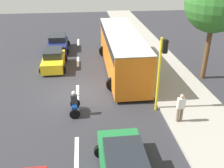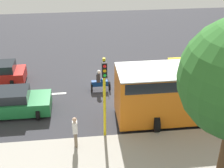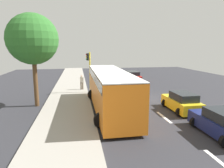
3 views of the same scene
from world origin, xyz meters
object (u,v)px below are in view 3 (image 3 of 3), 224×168
object	(u,v)px
city_bus	(110,88)
pedestrian_near_signal	(82,82)
car_yellow_cab	(182,102)
car_dark_blue	(223,124)
motorcycle	(133,86)
car_red	(132,76)
street_tree_center	(33,39)
car_green	(108,79)
traffic_light_corner	(89,67)

from	to	relation	value
city_bus	pedestrian_near_signal	distance (m)	8.15
car_yellow_cab	car_dark_blue	bearing A→B (deg)	90.08
motorcycle	pedestrian_near_signal	xyz separation A→B (m)	(5.75, -1.69, 0.42)
car_yellow_cab	pedestrian_near_signal	size ratio (longest dim) A/B	2.25
motorcycle	car_dark_blue	bearing A→B (deg)	98.89
motorcycle	car_red	bearing A→B (deg)	-104.27
car_dark_blue	car_yellow_cab	distance (m)	4.61
street_tree_center	car_yellow_cab	bearing A→B (deg)	163.58
car_green	pedestrian_near_signal	bearing A→B (deg)	44.23
city_bus	motorcycle	xyz separation A→B (m)	(-3.70, -6.16, -1.20)
car_red	motorcycle	world-z (taller)	motorcycle
car_yellow_cab	motorcycle	distance (m)	7.58
car_yellow_cab	street_tree_center	bearing A→B (deg)	-16.42
car_dark_blue	motorcycle	bearing A→B (deg)	-81.11
car_red	city_bus	xyz separation A→B (m)	(5.57, 13.49, 1.13)
city_bus	car_green	bearing A→B (deg)	-98.06
street_tree_center	pedestrian_near_signal	bearing A→B (deg)	-125.28
motorcycle	traffic_light_corner	bearing A→B (deg)	-1.66
city_bus	pedestrian_near_signal	size ratio (longest dim) A/B	6.51
city_bus	traffic_light_corner	size ratio (longest dim) A/B	2.44
street_tree_center	city_bus	bearing A→B (deg)	159.74
motorcycle	traffic_light_corner	distance (m)	5.46
pedestrian_near_signal	car_green	bearing A→B (deg)	-135.77
car_red	street_tree_center	size ratio (longest dim) A/B	0.59
car_green	car_yellow_cab	distance (m)	13.21
car_green	motorcycle	size ratio (longest dim) A/B	2.69
traffic_light_corner	car_green	bearing A→B (deg)	-119.33
motorcycle	pedestrian_near_signal	bearing A→B (deg)	-16.40
car_yellow_cab	street_tree_center	world-z (taller)	street_tree_center
car_green	traffic_light_corner	distance (m)	6.27
city_bus	motorcycle	world-z (taller)	city_bus
car_red	car_dark_blue	bearing A→B (deg)	90.01
car_dark_blue	street_tree_center	bearing A→B (deg)	-34.69
car_dark_blue	pedestrian_near_signal	distance (m)	15.63
pedestrian_near_signal	street_tree_center	xyz separation A→B (m)	(3.98, 5.62, 4.57)
car_green	city_bus	size ratio (longest dim) A/B	0.37
car_dark_blue	traffic_light_corner	distance (m)	14.07
car_yellow_cab	traffic_light_corner	size ratio (longest dim) A/B	0.85
car_dark_blue	car_yellow_cab	world-z (taller)	same
city_bus	traffic_light_corner	distance (m)	6.51
car_dark_blue	traffic_light_corner	size ratio (longest dim) A/B	0.90
car_red	street_tree_center	distance (m)	16.89
car_dark_blue	traffic_light_corner	world-z (taller)	traffic_light_corner
motorcycle	street_tree_center	distance (m)	11.62
city_bus	street_tree_center	world-z (taller)	street_tree_center
car_dark_blue	street_tree_center	xyz separation A→B (m)	(11.60, -8.02, 4.92)
car_dark_blue	motorcycle	xyz separation A→B (m)	(1.87, -11.96, -0.07)
car_dark_blue	city_bus	world-z (taller)	city_bus
car_green	street_tree_center	xyz separation A→B (m)	(7.64, 9.19, 4.92)
car_red	car_yellow_cab	size ratio (longest dim) A/B	1.20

